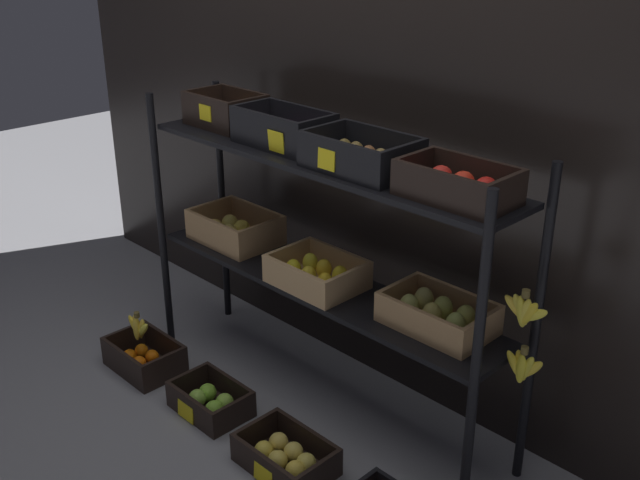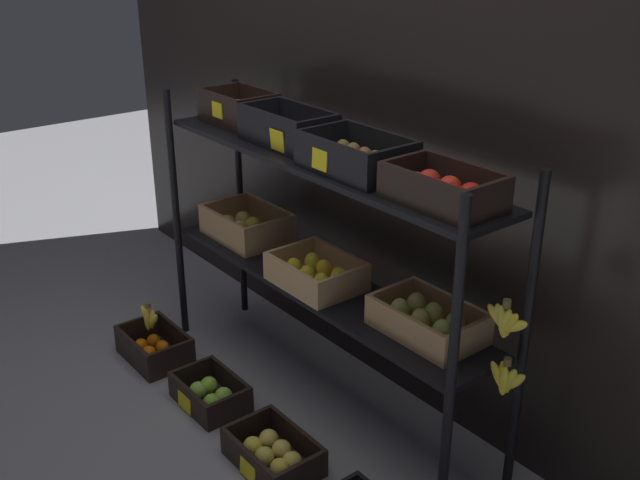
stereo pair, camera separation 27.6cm
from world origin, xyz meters
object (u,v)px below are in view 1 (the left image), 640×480
crate_ground_apple_gold (286,457)px  banana_bunch_loose (139,328)px  crate_ground_tangerine (145,359)px  display_rack (325,218)px  crate_ground_apple_green (211,401)px

crate_ground_apple_gold → banana_bunch_loose: 0.94m
crate_ground_tangerine → banana_bunch_loose: 0.14m
display_rack → crate_ground_tangerine: (-0.70, -0.40, -0.74)m
display_rack → crate_ground_tangerine: 1.10m
display_rack → crate_ground_apple_green: display_rack is taller
crate_ground_apple_green → display_rack: bearing=55.9°
crate_ground_tangerine → crate_ground_apple_gold: size_ratio=0.96×
display_rack → banana_bunch_loose: display_rack is taller
display_rack → crate_ground_tangerine: bearing=-150.5°
display_rack → crate_ground_tangerine: display_rack is taller
crate_ground_apple_gold → crate_ground_apple_green: bearing=178.4°
display_rack → crate_ground_apple_gold: bearing=-63.3°
display_rack → crate_ground_apple_green: 0.88m
crate_ground_apple_green → banana_bunch_loose: bearing=-178.2°
crate_ground_tangerine → banana_bunch_loose: banana_bunch_loose is taller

